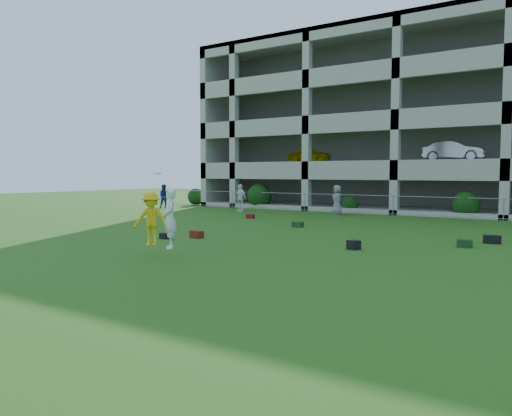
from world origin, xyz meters
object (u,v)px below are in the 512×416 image
Objects in this scene: crate_d at (354,245)px; bystander_a at (165,196)px; frisbee_contest at (156,219)px; parking_garage at (433,126)px; bystander_b at (240,198)px; bystander_c at (337,200)px.

bystander_a is at bearing 150.99° from crate_d.
frisbee_contest reaches higher than crate_d.
bystander_a is at bearing -141.17° from parking_garage.
bystander_b is 0.79× the size of frisbee_contest.
bystander_c is at bearing -105.45° from parking_garage.
bystander_c is 11.92m from parking_garage.
bystander_b reaches higher than crate_d.
bystander_a is 0.97× the size of bystander_b.
parking_garage reaches higher than bystander_b.
bystander_a is 4.93× the size of crate_d.
crate_d is at bearing -81.58° from parking_garage.
parking_garage reaches higher than crate_d.
crate_d is 0.01× the size of parking_garage.
parking_garage is at bearing -5.35° from bystander_a.
frisbee_contest is at bearing -92.30° from parking_garage.
crate_d is 23.63m from parking_garage.
crate_d is at bearing -27.19° from bystander_b.
frisbee_contest is at bearing -134.00° from crate_d.
bystander_c is (6.34, 1.19, 0.00)m from bystander_b.
frisbee_contest reaches higher than bystander_a.
bystander_b is at bearing 117.34° from frisbee_contest.
bystander_c is 13.77m from crate_d.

